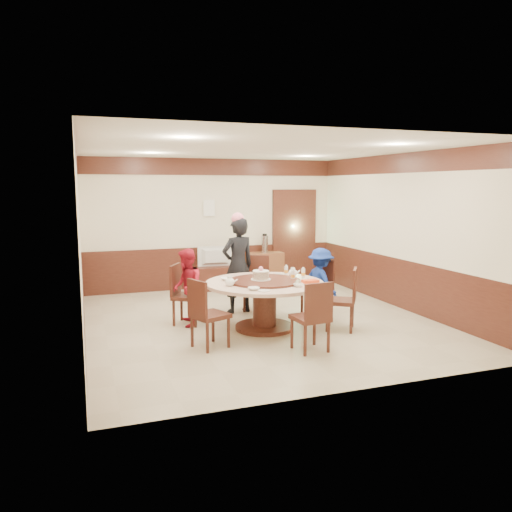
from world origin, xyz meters
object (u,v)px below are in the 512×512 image
object	(u,v)px
banquet_table	(265,295)
person_red	(187,288)
shrimp_platter	(310,282)
person_blue	(321,282)
tv_stand	(216,278)
person_standing	(238,265)
television	(216,257)
birthday_cake	(261,275)
thermos	(265,244)
side_cabinet	(265,269)

from	to	relation	value
banquet_table	person_red	world-z (taller)	person_red
shrimp_platter	person_blue	bearing A→B (deg)	53.96
banquet_table	tv_stand	distance (m)	3.20
person_standing	television	distance (m)	2.06
banquet_table	television	bearing A→B (deg)	88.96
person_red	birthday_cake	bearing A→B (deg)	70.52
person_red	thermos	xyz separation A→B (m)	(2.30, 2.62, 0.32)
shrimp_platter	person_standing	bearing A→B (deg)	113.70
birthday_cake	thermos	bearing A→B (deg)	68.65
shrimp_platter	birthday_cake	bearing A→B (deg)	146.45
person_blue	shrimp_platter	xyz separation A→B (m)	(-0.58, -0.80, 0.19)
banquet_table	person_blue	bearing A→B (deg)	19.32
thermos	person_standing	bearing A→B (deg)	-121.45
person_standing	shrimp_platter	size ratio (longest dim) A/B	5.59
person_red	television	size ratio (longest dim) A/B	1.65
person_standing	birthday_cake	xyz separation A→B (m)	(0.03, -1.10, 0.01)
person_blue	side_cabinet	size ratio (longest dim) A/B	1.47
birthday_cake	side_cabinet	xyz separation A→B (m)	(1.24, 3.18, -0.48)
person_standing	thermos	distance (m)	2.44
shrimp_platter	side_cabinet	xyz separation A→B (m)	(0.60, 3.60, -0.40)
person_standing	television	world-z (taller)	person_standing
banquet_table	tv_stand	xyz separation A→B (m)	(0.06, 3.19, -0.28)
side_cabinet	thermos	distance (m)	0.57
banquet_table	person_red	xyz separation A→B (m)	(-1.10, 0.59, 0.09)
tv_stand	thermos	distance (m)	1.33
person_blue	person_standing	bearing A→B (deg)	48.60
television	person_red	bearing A→B (deg)	68.27
person_standing	birthday_cake	size ratio (longest dim) A/B	5.36
tv_stand	television	distance (m)	0.47
side_cabinet	thermos	bearing A→B (deg)	0.00
person_blue	television	size ratio (longest dim) A/B	1.57
banquet_table	person_standing	distance (m)	1.18
banquet_table	television	size ratio (longest dim) A/B	2.43
person_red	shrimp_platter	size ratio (longest dim) A/B	4.13
banquet_table	shrimp_platter	bearing A→B (deg)	-33.09
person_standing	shrimp_platter	xyz separation A→B (m)	(0.67, -1.53, -0.06)
person_standing	banquet_table	bearing A→B (deg)	81.45
birthday_cake	television	world-z (taller)	birthday_cake
tv_stand	birthday_cake	bearing A→B (deg)	-91.92
person_standing	tv_stand	world-z (taller)	person_standing
person_blue	television	xyz separation A→B (m)	(-1.12, 2.77, 0.13)
person_red	person_blue	size ratio (longest dim) A/B	1.05
banquet_table	person_standing	world-z (taller)	person_standing
person_red	thermos	bearing A→B (deg)	147.09
banquet_table	birthday_cake	bearing A→B (deg)	141.06
banquet_table	television	xyz separation A→B (m)	(0.06, 3.19, 0.18)
shrimp_platter	television	xyz separation A→B (m)	(-0.54, 3.57, -0.06)
person_standing	television	xyz separation A→B (m)	(0.13, 2.05, -0.12)
television	side_cabinet	xyz separation A→B (m)	(1.14, 0.03, -0.34)
side_cabinet	shrimp_platter	bearing A→B (deg)	-99.43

